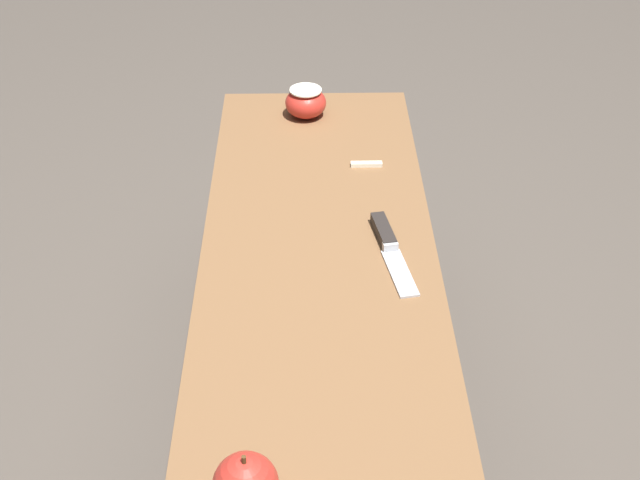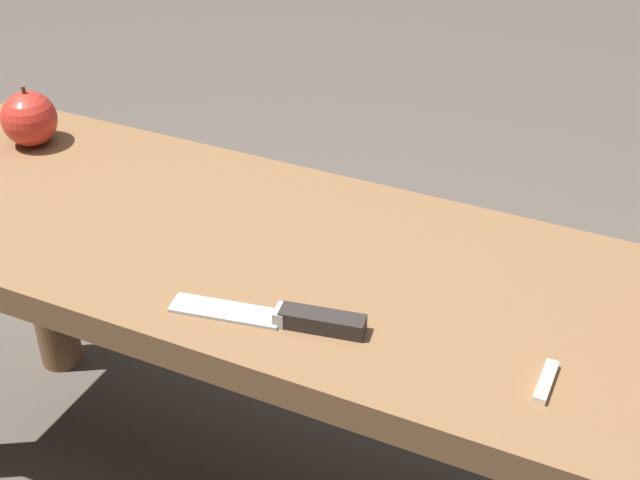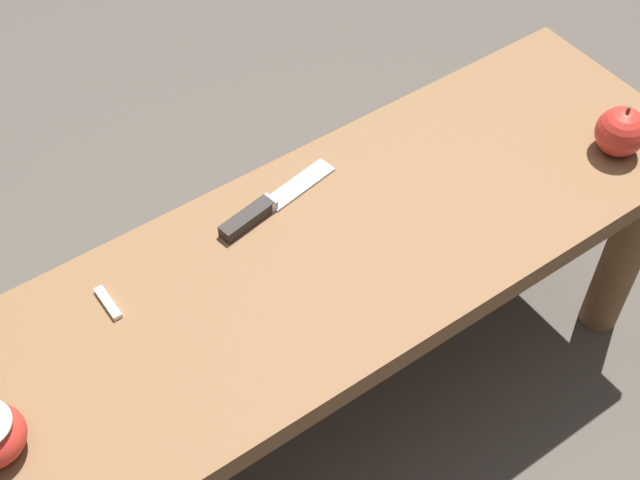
% 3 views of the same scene
% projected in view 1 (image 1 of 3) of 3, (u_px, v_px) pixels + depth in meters
% --- Properties ---
extents(ground_plane, '(8.00, 8.00, 0.00)m').
position_uv_depth(ground_plane, '(319.00, 457.00, 1.75)').
color(ground_plane, '#4C443D').
extents(wooden_bench, '(1.25, 0.40, 0.48)m').
position_uv_depth(wooden_bench, '(319.00, 308.00, 1.53)').
color(wooden_bench, brown).
rests_on(wooden_bench, ground_plane).
extents(knife, '(0.22, 0.07, 0.02)m').
position_uv_depth(knife, '(388.00, 242.00, 1.50)').
color(knife, '#B7BABF').
rests_on(knife, wooden_bench).
extents(apple_cut, '(0.09, 0.09, 0.06)m').
position_uv_depth(apple_cut, '(306.00, 102.00, 1.87)').
color(apple_cut, red).
rests_on(apple_cut, wooden_bench).
extents(apple_slice_near_knife, '(0.01, 0.06, 0.01)m').
position_uv_depth(apple_slice_near_knife, '(366.00, 164.00, 1.72)').
color(apple_slice_near_knife, white).
rests_on(apple_slice_near_knife, wooden_bench).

